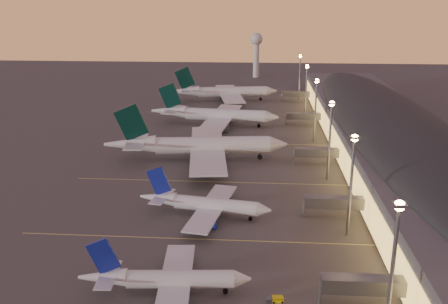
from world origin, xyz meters
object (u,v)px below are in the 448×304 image
airliner_narrow_south (165,279)px  airliner_narrow_north (204,204)px  airliner_wide_far (223,92)px  airliner_wide_near (197,146)px  airliner_wide_mid (214,115)px  radar_tower (256,48)px  baggage_tug_b (276,299)px

airliner_narrow_south → airliner_narrow_north: bearing=80.3°
airliner_narrow_south → airliner_wide_far: bearing=86.6°
airliner_wide_near → airliner_wide_far: airliner_wide_near is taller
airliner_wide_near → airliner_narrow_south: bearing=-93.7°
airliner_narrow_north → airliner_wide_mid: airliner_wide_mid is taller
airliner_wide_far → radar_tower: size_ratio=1.92×
airliner_narrow_south → airliner_wide_far: airliner_wide_far is taller
radar_tower → baggage_tug_b: (7.58, -289.92, -21.42)m
baggage_tug_b → airliner_wide_mid: bearing=94.6°
airliner_narrow_north → airliner_wide_near: size_ratio=0.55×
airliner_narrow_south → airliner_narrow_north: size_ratio=0.94×
airliner_wide_near → baggage_tug_b: airliner_wide_near is taller
baggage_tug_b → airliner_wide_far: bearing=91.8°
airliner_narrow_south → airliner_wide_mid: airliner_wide_mid is taller
airliner_narrow_north → radar_tower: (10.61, 251.27, 18.50)m
airliner_narrow_south → airliner_wide_near: size_ratio=0.52×
airliner_narrow_south → radar_tower: (14.13, 288.78, 18.71)m
airliner_narrow_north → radar_tower: 252.17m
airliner_narrow_south → airliner_wide_far: 196.01m
airliner_wide_near → airliner_wide_mid: 52.58m
airliner_narrow_north → airliner_wide_far: size_ratio=0.59×
airliner_wide_far → airliner_wide_near: bearing=-100.6°
airliner_wide_near → airliner_wide_far: (1.24, 110.14, -0.30)m
airliner_wide_mid → radar_tower: bearing=90.0°
airliner_wide_mid → airliner_wide_far: bearing=96.8°
airliner_wide_mid → radar_tower: (17.31, 150.40, 16.93)m
airliner_narrow_south → radar_tower: radar_tower is taller
airliner_narrow_north → airliner_wide_mid: bearing=103.5°
airliner_narrow_south → airliner_wide_mid: bearing=87.0°
airliner_narrow_south → airliner_narrow_north: 37.68m
airliner_wide_far → radar_tower: bearing=69.4°
airliner_narrow_north → airliner_wide_mid: size_ratio=0.61×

